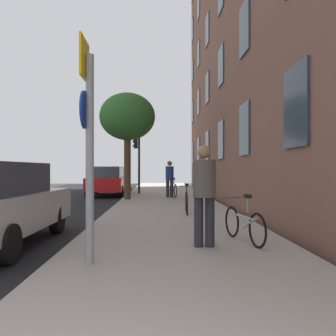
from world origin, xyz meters
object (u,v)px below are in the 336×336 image
Objects in this scene: bicycle_0 at (244,223)px; tree_near at (127,118)px; traffic_light at (137,152)px; pedestrian_1 at (170,177)px; car_1 at (108,181)px; bicycle_1 at (187,202)px; pedestrian_0 at (204,189)px; sign_post at (88,135)px; car_2 at (116,177)px; bicycle_2 at (173,189)px.

tree_near is at bearing 107.36° from bicycle_0.
traffic_light reaches higher than pedestrian_1.
traffic_light is 2.31m from car_1.
pedestrian_1 is at bearing 92.85° from bicycle_1.
car_1 is (-1.40, 3.61, -3.01)m from tree_near.
pedestrian_0 is at bearing -81.89° from traffic_light.
car_1 is at bearing 108.43° from bicycle_0.
car_1 is (-3.68, 8.83, 0.36)m from bicycle_1.
pedestrian_0 is (1.86, 1.03, -0.85)m from sign_post.
car_1 is 1.03× the size of car_2.
tree_near is 2.68× the size of pedestrian_0.
sign_post reaches higher than car_1.
pedestrian_1 is at bearing -37.51° from car_1.
pedestrian_1 is (1.74, -2.83, -1.32)m from traffic_light.
bicycle_0 is (2.78, -13.47, -1.98)m from traffic_light.
car_1 reaches higher than bicycle_1.
sign_post is at bearing -88.20° from tree_near.
bicycle_1 is 16.78m from car_2.
car_2 reaches higher than bicycle_0.
tree_near is at bearing -93.45° from traffic_light.
bicycle_2 is 4.28m from car_1.
pedestrian_1 is (-0.31, 6.24, 0.65)m from bicycle_1.
sign_post reaches higher than bicycle_0.
sign_post is at bearing -151.08° from pedestrian_0.
car_1 reaches higher than bicycle_2.
sign_post reaches higher than car_2.
tree_near is 1.11× the size of car_1.
car_1 is (-1.75, 14.63, -1.17)m from sign_post.
sign_post is 1.87× the size of pedestrian_1.
car_2 is at bearing 93.22° from car_1.
pedestrian_1 reaches higher than car_2.
car_1 is at bearing 104.85° from pedestrian_0.
car_1 and car_2 have the same top height.
bicycle_0 is 13.96m from car_1.
pedestrian_0 is (2.21, -9.99, -2.70)m from tree_near.
traffic_light is 3.78m from bicycle_2.
bicycle_2 is 10.57m from car_2.
car_1 is at bearing -171.72° from traffic_light.
traffic_light reaches higher than bicycle_2.
tree_near is at bearing -68.80° from car_1.
sign_post is at bearing -152.32° from bicycle_0.
bicycle_2 is at bearing -53.23° from traffic_light.
pedestrian_0 reaches higher than bicycle_1.
pedestrian_0 is (-0.80, -0.37, 0.68)m from bicycle_0.
tree_near is 2.74× the size of pedestrian_1.
traffic_light reaches higher than car_2.
tree_near reaches higher than car_1.
sign_post is 11.18m from tree_near.
traffic_light is 0.79× the size of car_2.
bicycle_0 is 10.72m from pedestrian_1.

